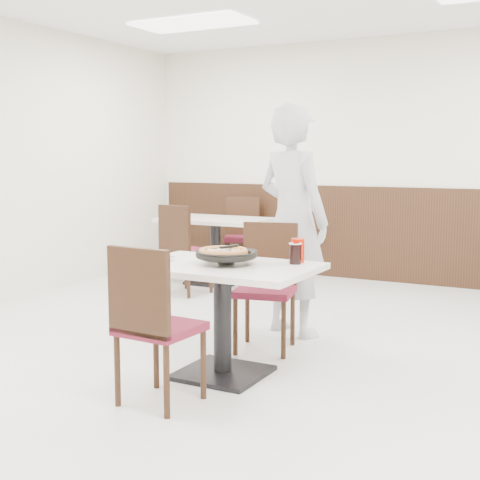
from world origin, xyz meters
The scene contains 20 objects.
floor centered at (0.00, 0.00, 0.00)m, with size 7.00×7.00×0.00m, color #A8A8A3.
wall_back centered at (0.00, 3.50, 1.40)m, with size 6.00×0.04×2.80m, color silver.
wainscot_back centered at (0.00, 3.48, 0.55)m, with size 5.90×0.03×1.10m, color black.
fluo_panel_c centered at (-1.50, 1.80, 2.78)m, with size 1.20×0.60×0.02m, color white.
main_table centered at (0.06, -0.34, 0.38)m, with size 1.20×0.80×0.75m, color silver, non-canonical shape.
chair_near centered at (-0.01, -0.94, 0.47)m, with size 0.42×0.42×0.95m, color black, non-canonical shape.
chair_far centered at (0.05, 0.31, 0.47)m, with size 0.42×0.42×0.95m, color black, non-canonical shape.
trivet centered at (0.06, -0.29, 0.77)m, with size 0.11×0.11×0.04m, color black.
pizza_pan centered at (0.09, -0.33, 0.79)m, with size 0.33×0.33×0.01m, color black.
pizza centered at (0.04, -0.29, 0.81)m, with size 0.33×0.33×0.02m, color #B37944.
pizza_server centered at (0.07, -0.33, 0.84)m, with size 0.07×0.09×0.00m, color silver.
napkin centered at (-0.43, -0.48, 0.75)m, with size 0.16×0.16×0.00m, color white.
side_plate centered at (-0.39, -0.40, 0.76)m, with size 0.18×0.18×0.01m, color white.
fork centered at (-0.34, -0.41, 0.77)m, with size 0.02×0.17×0.00m, color silver.
cola_glass centered at (0.48, -0.10, 0.81)m, with size 0.08×0.08×0.13m, color black.
red_cup centered at (0.46, -0.03, 0.83)m, with size 0.09×0.09×0.16m, color #C11100.
diner_person centered at (0.04, 0.85, 0.93)m, with size 0.68×0.45×1.87m, color silver.
bg_table_left centered at (-1.62, 2.45, 0.38)m, with size 1.20×0.80×0.75m, color silver, non-canonical shape.
bg_chair_left_near centered at (-1.59, 1.81, 0.47)m, with size 0.42×0.42×0.95m, color black, non-canonical shape.
bg_chair_left_far centered at (-1.61, 3.08, 0.47)m, with size 0.42×0.42×0.95m, color black, non-canonical shape.
Camera 1 is at (2.20, -4.09, 1.46)m, focal length 50.00 mm.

